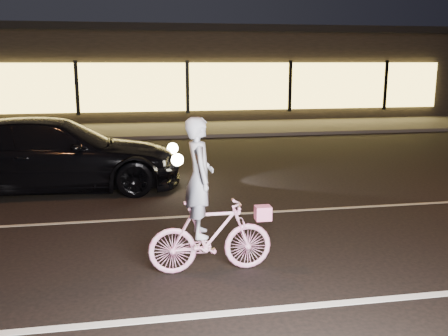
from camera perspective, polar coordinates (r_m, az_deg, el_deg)
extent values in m
plane|color=black|center=(7.25, 8.82, -9.64)|extent=(90.00, 90.00, 0.00)
cube|color=silver|center=(5.98, 13.64, -14.73)|extent=(60.00, 0.12, 0.01)
cube|color=gray|center=(9.05, 4.71, -5.05)|extent=(60.00, 0.10, 0.01)
cube|color=#383533|center=(19.66, -3.56, 4.47)|extent=(30.00, 4.00, 0.12)
cube|color=black|center=(25.46, -5.24, 10.57)|extent=(25.00, 8.00, 4.00)
cube|color=black|center=(25.49, -5.33, 15.18)|extent=(25.40, 8.40, 0.30)
cube|color=#F4CB55|center=(21.40, -4.22, 9.23)|extent=(23.00, 0.15, 2.00)
cube|color=black|center=(21.32, -16.46, 8.76)|extent=(0.15, 0.08, 2.20)
cube|color=black|center=(21.32, -4.20, 9.22)|extent=(0.15, 0.08, 2.20)
cube|color=black|center=(22.25, 7.55, 9.27)|extent=(0.15, 0.08, 2.20)
cube|color=black|center=(24.00, 17.97, 8.99)|extent=(0.15, 0.08, 2.20)
imported|color=#EC459E|center=(6.44, -1.54, -7.78)|extent=(1.60, 0.45, 0.96)
imported|color=white|center=(6.19, -2.84, -1.08)|extent=(0.36, 0.55, 1.51)
cube|color=#DD478A|center=(6.48, 4.47, -5.15)|extent=(0.20, 0.16, 0.18)
imported|color=black|center=(11.02, -18.79, 1.48)|extent=(5.25, 2.17, 1.52)
sphere|color=#FFF2BF|center=(11.60, -5.89, 2.26)|extent=(0.25, 0.25, 0.25)
sphere|color=#FFF2BF|center=(10.24, -5.35, 0.94)|extent=(0.25, 0.25, 0.25)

